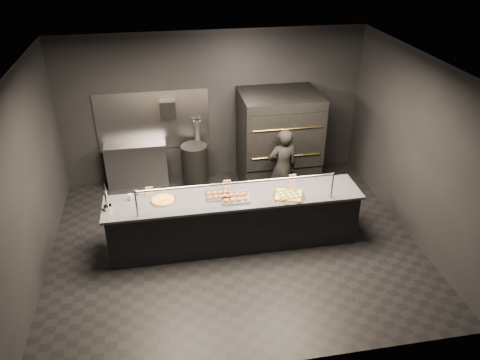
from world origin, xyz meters
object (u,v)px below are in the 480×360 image
Objects in this scene: towel_dispenser at (168,110)px; round_pizza at (163,200)px; slider_tray_b at (235,198)px; worker at (282,168)px; square_pizza at (289,195)px; trash_bin at (195,165)px; prep_shelf at (137,165)px; service_counter at (234,220)px; pizza_oven at (278,140)px; slider_tray_a at (218,195)px; beer_tap at (107,202)px; fire_extinguisher at (197,131)px.

round_pizza is at bearing -95.33° from towel_dispenser.
slider_tray_b is at bearing -70.02° from towel_dispenser.
towel_dispenser is 2.70m from slider_tray_b.
round_pizza is 0.27× the size of worker.
square_pizza is at bearing -6.30° from round_pizza.
towel_dispenser is 1.23m from trash_bin.
prep_shelf is 1.37× the size of trash_bin.
slider_tray_b is (0.90, -2.47, -0.60)m from towel_dispenser.
prep_shelf is at bearing 124.59° from service_counter.
pizza_oven is 1.75m from trash_bin.
towel_dispenser is 0.85× the size of round_pizza.
service_counter is at bearing -9.97° from slider_tray_a.
beer_tap is 1.70m from slider_tray_a.
service_counter is at bearing -81.70° from fire_extinguisher.
pizza_oven is 3.97× the size of beer_tap.
fire_extinguisher is 0.70m from trash_bin.
worker is (1.53, -1.02, 0.33)m from trash_bin.
service_counter reaches higher than square_pizza.
slider_tray_b is at bearing 40.25° from worker.
square_pizza reaches higher than round_pizza.
towel_dispenser is 0.23× the size of worker.
worker reaches higher than round_pizza.
beer_tap reaches higher than trash_bin.
slider_tray_a is (-0.25, 0.04, 0.48)m from service_counter.
square_pizza is (0.85, -0.15, 0.47)m from service_counter.
worker is (2.68, -1.24, 0.32)m from prep_shelf.
towel_dispenser reaches higher than round_pizza.
slider_tray_a is (0.10, -2.36, -0.12)m from fire_extinguisher.
fire_extinguisher is 2.46m from round_pizza.
round_pizza is (-0.22, -2.32, -0.61)m from towel_dispenser.
round_pizza is 1.98m from square_pizza.
slider_tray_a is at bearing -84.40° from trash_bin.
fire_extinguisher reaches higher than prep_shelf.
pizza_oven is at bearing -17.89° from fire_extinguisher.
service_counter is 2.78m from towel_dispenser.
service_counter reaches higher than slider_tray_a.
square_pizza is 0.60× the size of trash_bin.
fire_extinguisher is at bearing 115.20° from square_pizza.
service_counter is at bearing 1.05° from beer_tap.
pizza_oven is 2.08m from square_pizza.
prep_shelf is at bearing -176.34° from fire_extinguisher.
towel_dispenser reaches higher than beer_tap.
towel_dispenser is at bearing 84.67° from round_pizza.
worker is (1.98, -1.31, -0.78)m from towel_dispenser.
square_pizza is at bearing -4.42° from slider_tray_b.
slider_tray_b reaches higher than round_pizza.
square_pizza is (2.80, -0.11, -0.12)m from beer_tap.
worker is at bearing -98.65° from pizza_oven.
square_pizza is at bearing -9.97° from slider_tray_a.
slider_tray_b is at bearing -90.17° from service_counter.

